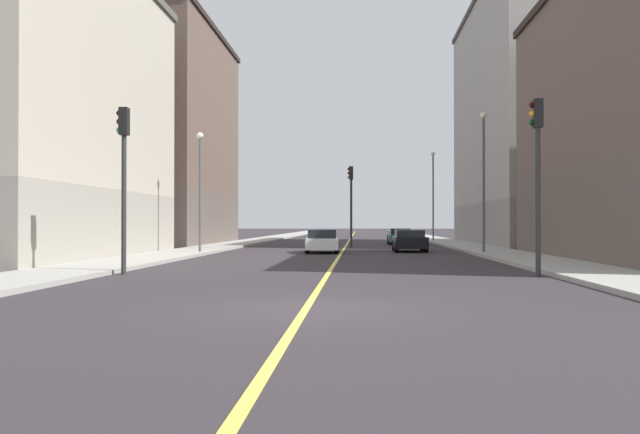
# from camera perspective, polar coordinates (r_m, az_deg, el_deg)

# --- Properties ---
(ground_plane) EXTENTS (400.00, 400.00, 0.00)m
(ground_plane) POSITION_cam_1_polar(r_m,az_deg,el_deg) (12.93, -1.25, -7.99)
(ground_plane) COLOR #2F292E
(ground_plane) RESTS_ON ground
(sidewalk_left) EXTENTS (3.11, 168.00, 0.15)m
(sidewalk_left) POSITION_cam_1_polar(r_m,az_deg,el_deg) (62.26, 10.44, -2.02)
(sidewalk_left) COLOR #9E9B93
(sidewalk_left) RESTS_ON ground
(sidewalk_right) EXTENTS (3.11, 168.00, 0.15)m
(sidewalk_right) POSITION_cam_1_polar(r_m,az_deg,el_deg) (62.55, -5.40, -2.02)
(sidewalk_right) COLOR #9E9B93
(sidewalk_right) RESTS_ON ground
(lane_center_stripe) EXTENTS (0.16, 154.00, 0.01)m
(lane_center_stripe) POSITION_cam_1_polar(r_m,az_deg,el_deg) (61.81, 2.51, -2.10)
(lane_center_stripe) COLOR #E5D14C
(lane_center_stripe) RESTS_ON ground
(building_left_mid) EXTENTS (9.27, 23.96, 19.48)m
(building_left_mid) POSITION_cam_1_polar(r_m,az_deg,el_deg) (54.86, 17.95, 7.94)
(building_left_mid) COLOR gray
(building_left_mid) RESTS_ON ground
(building_right_corner) EXTENTS (9.27, 18.44, 14.28)m
(building_right_corner) POSITION_cam_1_polar(r_m,az_deg,el_deg) (34.31, -24.08, 8.67)
(building_right_corner) COLOR #9D9688
(building_right_corner) RESTS_ON ground
(building_right_midblock) EXTENTS (9.27, 18.31, 16.89)m
(building_right_midblock) POSITION_cam_1_polar(r_m,az_deg,el_deg) (53.83, -13.59, 6.69)
(building_right_midblock) COLOR brown
(building_right_midblock) RESTS_ON ground
(traffic_light_left_near) EXTENTS (0.40, 0.32, 5.59)m
(traffic_light_left_near) POSITION_cam_1_polar(r_m,az_deg,el_deg) (21.85, 18.28, 4.64)
(traffic_light_left_near) COLOR #2D2D2D
(traffic_light_left_near) RESTS_ON ground
(traffic_light_right_near) EXTENTS (0.40, 0.32, 5.46)m
(traffic_light_right_near) POSITION_cam_1_polar(r_m,az_deg,el_deg) (22.49, -16.64, 4.30)
(traffic_light_right_near) COLOR #2D2D2D
(traffic_light_right_near) RESTS_ON ground
(traffic_light_median_far) EXTENTS (0.40, 0.32, 5.59)m
(traffic_light_median_far) POSITION_cam_1_polar(r_m,az_deg,el_deg) (45.21, 2.69, 1.94)
(traffic_light_median_far) COLOR #2D2D2D
(traffic_light_median_far) RESTS_ON ground
(street_lamp_left_near) EXTENTS (0.36, 0.36, 7.47)m
(street_lamp_left_near) POSITION_cam_1_polar(r_m,az_deg,el_deg) (36.26, 13.97, 4.17)
(street_lamp_left_near) COLOR #4C4C51
(street_lamp_left_near) RESTS_ON ground
(street_lamp_right_near) EXTENTS (0.36, 0.36, 6.48)m
(street_lamp_right_near) POSITION_cam_1_polar(r_m,az_deg,el_deg) (36.45, -10.34, 3.31)
(street_lamp_right_near) COLOR #4C4C51
(street_lamp_right_near) RESTS_ON ground
(street_lamp_left_far) EXTENTS (0.36, 0.36, 7.99)m
(street_lamp_left_far) POSITION_cam_1_polar(r_m,az_deg,el_deg) (60.26, 9.76, 2.54)
(street_lamp_left_far) COLOR #4C4C51
(street_lamp_left_far) RESTS_ON ground
(car_teal) EXTENTS (1.90, 4.33, 1.28)m
(car_teal) POSITION_cam_1_polar(r_m,az_deg,el_deg) (52.41, 6.92, -1.71)
(car_teal) COLOR #196670
(car_teal) RESTS_ON ground
(car_black) EXTENTS (1.93, 4.15, 1.29)m
(car_black) POSITION_cam_1_polar(r_m,az_deg,el_deg) (39.44, 7.75, -2.04)
(car_black) COLOR black
(car_black) RESTS_ON ground
(car_white) EXTENTS (2.01, 4.49, 1.33)m
(car_white) POSITION_cam_1_polar(r_m,az_deg,el_deg) (37.59, 0.19, -2.12)
(car_white) COLOR white
(car_white) RESTS_ON ground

